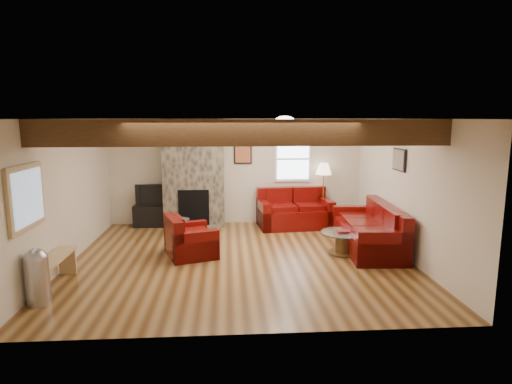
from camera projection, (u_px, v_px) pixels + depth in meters
room at (240, 191)px, 7.52m from camera, size 8.00×8.00×8.00m
oak_beam at (242, 132)px, 6.12m from camera, size 6.00×0.36×0.38m
chimney_breast at (194, 175)px, 9.91m from camera, size 1.40×0.67×2.50m
back_window at (293, 159)px, 10.23m from camera, size 0.90×0.08×1.10m
hatch_window at (26, 197)px, 5.82m from camera, size 0.08×1.00×0.90m
ceiling_dome at (285, 122)px, 8.27m from camera, size 0.40×0.40×0.18m
artwork_back at (243, 153)px, 10.12m from camera, size 0.42×0.06×0.52m
artwork_right at (399, 160)px, 7.93m from camera, size 0.06×0.55×0.42m
sofa_three at (368, 227)px, 8.26m from camera, size 1.07×2.30×0.87m
loveseat at (295, 208)px, 9.94m from camera, size 1.75×1.11×0.89m
armchair_red at (191, 236)px, 7.87m from camera, size 1.07×1.14×0.75m
coffee_table at (343, 243)px, 8.00m from camera, size 0.85×0.85×0.44m
tv_cabinet at (156, 215)px, 10.05m from camera, size 1.01×0.40×0.51m
television at (155, 194)px, 9.97m from camera, size 0.87×0.11×0.50m
floor_lamp at (324, 172)px, 10.13m from camera, size 0.37×0.37×1.46m
pine_bench at (54, 273)px, 6.38m from camera, size 0.29×1.23×0.46m
pedal_bin at (37, 276)px, 5.80m from camera, size 0.41×0.41×0.79m
coal_bucket at (181, 226)px, 9.36m from camera, size 0.38×0.38×0.36m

